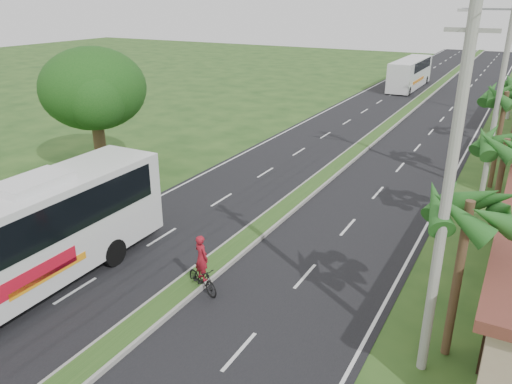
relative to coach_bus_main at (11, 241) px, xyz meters
The scene contains 14 objects.
ground 5.45m from the coach_bus_main, 14.96° to the left, with size 180.00×180.00×0.00m, color #214318.
road_asphalt 21.92m from the coach_bus_main, 77.36° to the left, with size 14.00×160.00×0.02m, color black.
median_strip 21.91m from the coach_bus_main, 77.36° to the left, with size 1.20×160.00×0.18m.
lane_edge_left 21.49m from the coach_bus_main, 95.18° to the left, with size 0.12×160.00×0.01m, color silver.
lane_edge_right 24.28m from the coach_bus_main, 61.67° to the left, with size 0.12×160.00×0.01m, color silver.
palm_verge_a 14.62m from the coach_bus_main, 17.25° to the left, with size 2.40×2.40×5.45m.
palm_verge_b 19.52m from the coach_bus_main, 43.13° to the left, with size 2.40×2.40×5.05m.
palm_verge_c 24.56m from the coach_bus_main, 56.21° to the left, with size 2.40×2.40×5.85m.
shade_tree 13.74m from the coach_bus_main, 123.03° to the left, with size 6.30×6.00×7.54m.
utility_pole_a 14.08m from the coach_bus_main, 13.86° to the left, with size 1.60×0.28×11.00m.
utility_pole_b 23.72m from the coach_bus_main, 55.51° to the left, with size 3.20×0.28×12.00m.
coach_bus_main is the anchor object (origin of this frame).
coach_bus_far 51.15m from the coach_bus_main, 87.79° to the left, with size 2.58×11.39×3.31m.
motorcyclist 6.61m from the coach_bus_main, 32.90° to the left, with size 1.79×1.08×2.29m.
Camera 1 is at (9.89, -10.57, 10.12)m, focal length 35.00 mm.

